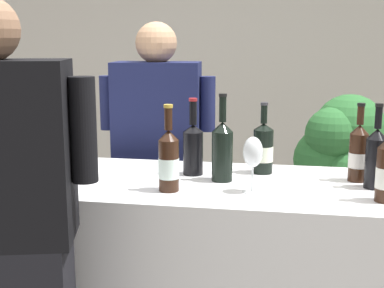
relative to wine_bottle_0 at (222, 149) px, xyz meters
name	(u,v)px	position (x,y,z in m)	size (l,w,h in m)	color
wall_back	(232,56)	(-0.22, 2.58, 0.29)	(8.00, 0.10, 2.80)	beige
wine_bottle_0	(222,149)	(0.00, 0.00, 0.00)	(0.08, 0.08, 0.35)	black
wine_bottle_1	(376,157)	(0.58, -0.01, -0.01)	(0.08, 0.08, 0.32)	black
wine_bottle_2	(358,153)	(0.53, 0.09, -0.01)	(0.07, 0.07, 0.31)	black
wine_bottle_3	(263,148)	(0.16, 0.15, -0.02)	(0.09, 0.09, 0.30)	black
wine_bottle_4	(193,147)	(-0.13, 0.08, -0.01)	(0.08, 0.08, 0.32)	black
wine_bottle_6	(169,160)	(-0.18, -0.18, -0.01)	(0.08, 0.08, 0.32)	black
wine_glass	(253,154)	(0.13, -0.14, 0.02)	(0.07, 0.07, 0.21)	silver
ice_bucket	(54,146)	(-0.73, 0.03, -0.02)	(0.22, 0.22, 0.22)	silver
person_server	(158,182)	(-0.41, 0.59, -0.32)	(0.60, 0.27, 1.63)	black
person_guest	(5,276)	(-0.61, -0.61, -0.30)	(0.59, 0.35, 1.66)	black
potted_shrub	(336,160)	(0.57, 1.28, -0.31)	(0.56, 0.50, 1.21)	brown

